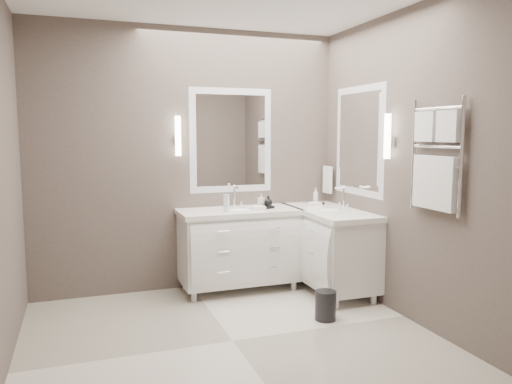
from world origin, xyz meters
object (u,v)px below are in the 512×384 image
object	(u,v)px
vanity_right	(329,244)
waste_bin	(325,305)
towel_ladder	(435,163)
vanity_back	(239,244)

from	to	relation	value
vanity_right	waste_bin	distance (m)	0.93
vanity_right	towel_ladder	xyz separation A→B (m)	(0.23, -1.30, 0.91)
vanity_back	towel_ladder	bearing A→B (deg)	-55.90
towel_ladder	waste_bin	size ratio (longest dim) A/B	3.48
vanity_back	towel_ladder	distance (m)	2.16
vanity_right	waste_bin	bearing A→B (deg)	-119.79
vanity_back	vanity_right	size ratio (longest dim) A/B	1.00
vanity_back	waste_bin	bearing A→B (deg)	-67.14
waste_bin	towel_ladder	bearing A→B (deg)	-40.61
vanity_right	waste_bin	xyz separation A→B (m)	(-0.43, -0.74, -0.36)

